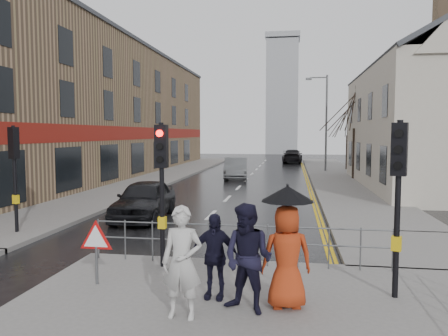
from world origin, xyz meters
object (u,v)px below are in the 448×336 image
(pedestrian_a, at_px, (182,262))
(pedestrian_d, at_px, (214,256))
(car_mid, at_px, (236,168))
(pedestrian_with_umbrella, at_px, (287,244))
(pedestrian_b, at_px, (248,258))
(car_parked, at_px, (144,200))

(pedestrian_a, xyz_separation_m, pedestrian_d, (0.38, 0.98, -0.15))
(pedestrian_a, height_order, car_mid, pedestrian_a)
(pedestrian_with_umbrella, bearing_deg, pedestrian_b, -154.36)
(pedestrian_a, relative_size, pedestrian_d, 1.18)
(car_parked, bearing_deg, pedestrian_b, -62.76)
(pedestrian_a, xyz_separation_m, pedestrian_with_umbrella, (1.75, 0.73, 0.20))
(pedestrian_b, bearing_deg, car_mid, 120.57)
(car_parked, height_order, car_mid, car_mid)
(pedestrian_d, xyz_separation_m, car_mid, (-2.60, 23.37, -0.20))
(pedestrian_d, bearing_deg, car_parked, 122.48)
(car_parked, relative_size, car_mid, 0.95)
(pedestrian_d, distance_m, car_mid, 23.51)
(pedestrian_with_umbrella, bearing_deg, car_parked, 124.12)
(pedestrian_d, bearing_deg, pedestrian_b, -34.12)
(car_parked, bearing_deg, pedestrian_with_umbrella, -58.48)
(pedestrian_a, bearing_deg, car_mid, 96.80)
(pedestrian_a, distance_m, pedestrian_b, 1.16)
(pedestrian_d, relative_size, car_parked, 0.37)
(car_parked, xyz_separation_m, car_mid, (1.57, 15.44, 0.01))
(pedestrian_with_umbrella, relative_size, car_parked, 0.51)
(pedestrian_a, xyz_separation_m, car_parked, (-3.79, 8.90, -0.36))
(pedestrian_b, bearing_deg, pedestrian_d, 163.83)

